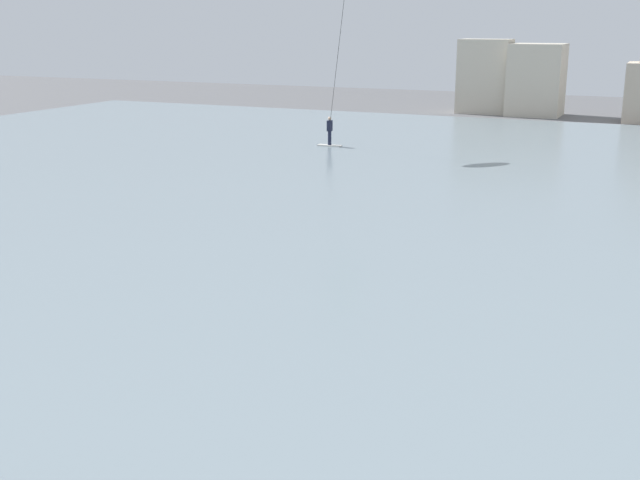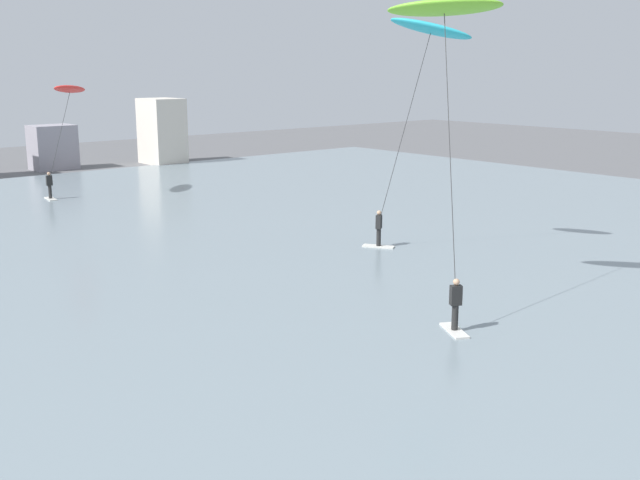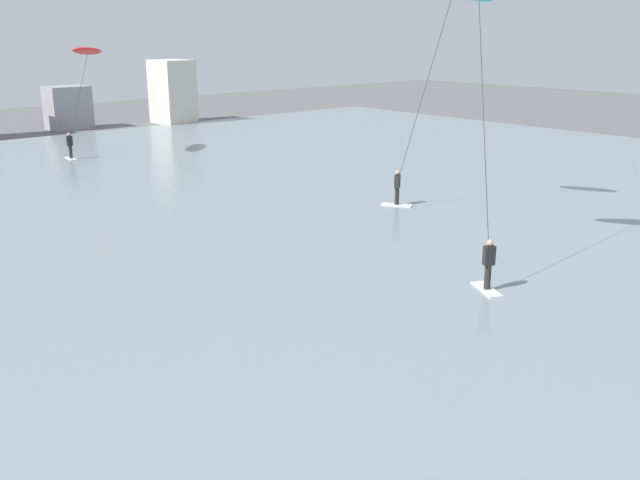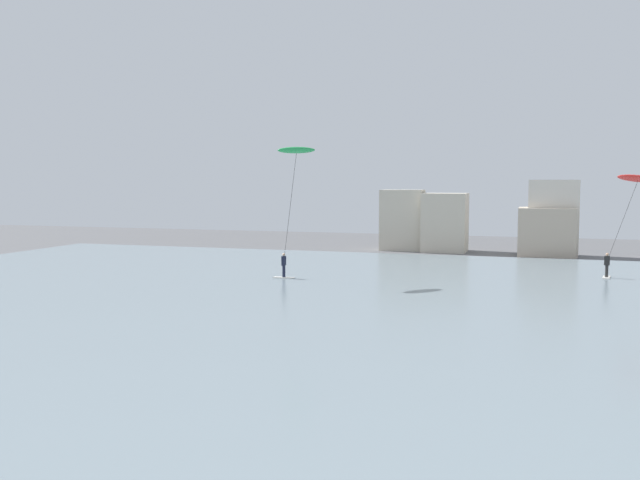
% 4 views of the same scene
% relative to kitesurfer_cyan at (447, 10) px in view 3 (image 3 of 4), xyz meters
% --- Properties ---
extents(water_bay, '(84.00, 52.00, 0.10)m').
position_rel_kitesurfer_cyan_xyz_m(water_bay, '(-13.49, 8.59, -8.58)').
color(water_bay, gray).
rests_on(water_bay, ground).
extents(kitesurfer_cyan, '(2.87, 4.53, 9.95)m').
position_rel_kitesurfer_cyan_xyz_m(kitesurfer_cyan, '(0.00, 0.00, 0.00)').
color(kitesurfer_cyan, silver).
rests_on(kitesurfer_cyan, water_bay).
extents(kitesurfer_red, '(3.66, 3.27, 6.93)m').
position_rel_kitesurfer_cyan_xyz_m(kitesurfer_red, '(-5.15, 23.73, -2.49)').
color(kitesurfer_red, silver).
rests_on(kitesurfer_red, water_bay).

